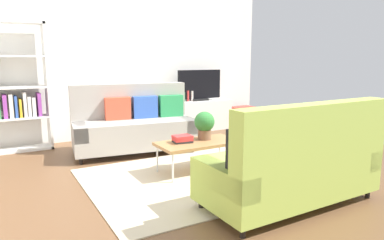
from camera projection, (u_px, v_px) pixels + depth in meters
The scene contains 18 objects.
ground_plane at pixel (189, 175), 4.58m from camera, with size 7.68×7.68×0.00m, color brown.
wall_far at pixel (118, 62), 6.73m from camera, with size 6.40×0.12×2.90m, color white.
area_rug at pixel (203, 176), 4.52m from camera, with size 2.90×2.20×0.01m, color beige.
couch_beige at pixel (134, 125), 5.67m from camera, with size 1.99×1.09×1.10m.
couch_green at pixel (293, 164), 3.56m from camera, with size 1.91×0.86×1.10m.
coffee_table at pixel (198, 144), 4.65m from camera, with size 1.10×0.56×0.42m.
tv_console at pixel (199, 115), 7.42m from camera, with size 1.40×0.44×0.64m, color silver.
tv at pixel (199, 86), 7.29m from camera, with size 1.00×0.20×0.64m.
bookshelf at pixel (11, 93), 5.61m from camera, with size 1.10×0.36×2.10m.
storage_trunk at pixel (243, 116), 7.89m from camera, with size 0.52×0.40×0.44m, color #B2382D.
potted_plant at pixel (204, 124), 4.73m from camera, with size 0.28×0.28×0.38m.
table_book_0 at pixel (182, 141), 4.59m from camera, with size 0.24×0.18×0.03m, color #262626.
table_book_1 at pixel (182, 139), 4.59m from camera, with size 0.24×0.18×0.04m, color red.
table_book_2 at pixel (182, 136), 4.58m from camera, with size 0.24×0.18×0.03m, color red.
vase_0 at pixel (173, 97), 7.11m from camera, with size 0.14×0.14×0.19m, color #33B29E.
bottle_0 at pixel (184, 97), 7.13m from camera, with size 0.04×0.04×0.20m, color #3F8C4C.
bottle_1 at pixel (188, 96), 7.17m from camera, with size 0.05×0.05×0.22m, color red.
bottle_2 at pixel (192, 96), 7.22m from camera, with size 0.05×0.05×0.21m, color silver.
Camera 1 is at (-2.13, -3.83, 1.51)m, focal length 32.60 mm.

